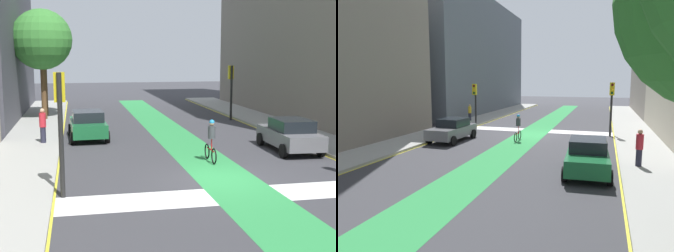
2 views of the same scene
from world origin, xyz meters
The scene contains 13 objects.
ground_plane centered at (0.00, 0.00, 0.00)m, with size 120.00×120.00×0.00m, color #38383D.
bike_lane_paint centered at (0.27, 0.00, 0.00)m, with size 2.40×60.00×0.01m, color #2D8C47.
crosswalk_band centered at (0.00, -2.00, 0.00)m, with size 12.00×1.80×0.01m, color silver.
sidewalk_left centered at (-7.50, 0.00, 0.07)m, with size 3.00×60.00×0.15m, color #9E9E99.
curb_stripe_left centered at (-6.00, 0.00, 0.01)m, with size 0.16×60.00×0.01m, color yellow.
traffic_signal_near_left centered at (-5.68, -0.95, 2.85)m, with size 0.35×0.52×4.06m.
traffic_signal_far_right centered at (5.57, 14.84, 2.70)m, with size 0.35×0.52×3.84m.
car_grey_right_far centered at (4.87, 4.20, 0.80)m, with size 2.18×4.28×1.57m.
car_green_left_far centered at (-4.56, 9.35, 0.80)m, with size 2.18×4.28×1.57m.
cyclist_in_lane centered at (0.50, 2.79, 0.97)m, with size 0.32×1.73×1.86m.
pedestrian_sidewalk_left_a centered at (-6.86, 7.92, 1.05)m, with size 0.34×0.34×1.76m.
street_tree_near centered at (-7.32, 16.95, 5.59)m, with size 4.13×4.13×7.53m.
street_tree_far centered at (-7.35, 19.03, 5.72)m, with size 3.73×3.73×7.47m.
Camera 1 is at (-5.20, -15.87, 4.62)m, focal length 48.99 mm.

